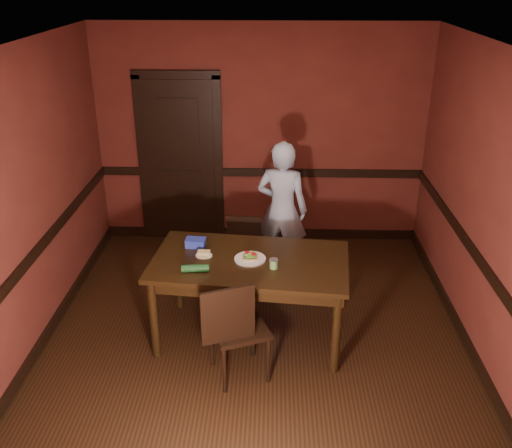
# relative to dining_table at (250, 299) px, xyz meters

# --- Properties ---
(floor) EXTENTS (4.00, 4.50, 0.01)m
(floor) POSITION_rel_dining_table_xyz_m (0.05, -0.05, -0.42)
(floor) COLOR black
(floor) RESTS_ON ground
(ceiling) EXTENTS (4.00, 4.50, 0.01)m
(ceiling) POSITION_rel_dining_table_xyz_m (0.05, -0.05, 2.28)
(ceiling) COLOR silver
(ceiling) RESTS_ON ground
(wall_back) EXTENTS (4.00, 0.02, 2.70)m
(wall_back) POSITION_rel_dining_table_xyz_m (0.05, 2.20, 0.93)
(wall_back) COLOR maroon
(wall_back) RESTS_ON ground
(wall_front) EXTENTS (4.00, 0.02, 2.70)m
(wall_front) POSITION_rel_dining_table_xyz_m (0.05, -2.30, 0.93)
(wall_front) COLOR maroon
(wall_front) RESTS_ON ground
(wall_left) EXTENTS (0.02, 4.50, 2.70)m
(wall_left) POSITION_rel_dining_table_xyz_m (-1.95, -0.05, 0.93)
(wall_left) COLOR maroon
(wall_left) RESTS_ON ground
(wall_right) EXTENTS (0.02, 4.50, 2.70)m
(wall_right) POSITION_rel_dining_table_xyz_m (2.05, -0.05, 0.93)
(wall_right) COLOR maroon
(wall_right) RESTS_ON ground
(dado_back) EXTENTS (4.00, 0.03, 0.10)m
(dado_back) POSITION_rel_dining_table_xyz_m (0.05, 2.19, 0.48)
(dado_back) COLOR black
(dado_back) RESTS_ON ground
(dado_left) EXTENTS (0.03, 4.50, 0.10)m
(dado_left) POSITION_rel_dining_table_xyz_m (-1.94, -0.05, 0.48)
(dado_left) COLOR black
(dado_left) RESTS_ON ground
(dado_right) EXTENTS (0.03, 4.50, 0.10)m
(dado_right) POSITION_rel_dining_table_xyz_m (2.03, -0.05, 0.48)
(dado_right) COLOR black
(dado_right) RESTS_ON ground
(baseboard_back) EXTENTS (4.00, 0.03, 0.12)m
(baseboard_back) POSITION_rel_dining_table_xyz_m (0.05, 2.19, -0.36)
(baseboard_back) COLOR black
(baseboard_back) RESTS_ON ground
(baseboard_left) EXTENTS (0.03, 4.50, 0.12)m
(baseboard_left) POSITION_rel_dining_table_xyz_m (-1.94, -0.05, -0.36)
(baseboard_left) COLOR black
(baseboard_left) RESTS_ON ground
(baseboard_right) EXTENTS (0.03, 4.50, 0.12)m
(baseboard_right) POSITION_rel_dining_table_xyz_m (2.03, -0.05, -0.36)
(baseboard_right) COLOR black
(baseboard_right) RESTS_ON ground
(door) EXTENTS (1.05, 0.07, 2.20)m
(door) POSITION_rel_dining_table_xyz_m (-0.95, 2.17, 0.68)
(door) COLOR black
(door) RESTS_ON ground
(dining_table) EXTENTS (1.87, 1.18, 0.83)m
(dining_table) POSITION_rel_dining_table_xyz_m (0.00, 0.00, 0.00)
(dining_table) COLOR black
(dining_table) RESTS_ON floor
(chair_far) EXTENTS (0.41, 0.41, 0.81)m
(chair_far) POSITION_rel_dining_table_xyz_m (-0.09, 0.86, -0.01)
(chair_far) COLOR black
(chair_far) RESTS_ON floor
(chair_near) EXTENTS (0.58, 0.58, 0.96)m
(chair_near) POSITION_rel_dining_table_xyz_m (-0.07, -0.55, 0.07)
(chair_near) COLOR black
(chair_near) RESTS_ON floor
(person) EXTENTS (0.65, 0.50, 1.57)m
(person) POSITION_rel_dining_table_xyz_m (0.30, 1.27, 0.37)
(person) COLOR #AFC7E2
(person) RESTS_ON floor
(sandwich_plate) EXTENTS (0.29, 0.29, 0.07)m
(sandwich_plate) POSITION_rel_dining_table_xyz_m (0.00, -0.01, 0.44)
(sandwich_plate) COLOR white
(sandwich_plate) RESTS_ON dining_table
(sauce_jar) EXTENTS (0.08, 0.08, 0.09)m
(sauce_jar) POSITION_rel_dining_table_xyz_m (0.21, -0.15, 0.46)
(sauce_jar) COLOR #578E44
(sauce_jar) RESTS_ON dining_table
(cheese_saucer) EXTENTS (0.15, 0.15, 0.05)m
(cheese_saucer) POSITION_rel_dining_table_xyz_m (-0.43, 0.06, 0.43)
(cheese_saucer) COLOR white
(cheese_saucer) RESTS_ON dining_table
(food_tub) EXTENTS (0.20, 0.14, 0.08)m
(food_tub) POSITION_rel_dining_table_xyz_m (-0.53, 0.25, 0.46)
(food_tub) COLOR #2C40BB
(food_tub) RESTS_ON dining_table
(wrapped_veg) EXTENTS (0.25, 0.09, 0.07)m
(wrapped_veg) POSITION_rel_dining_table_xyz_m (-0.47, -0.24, 0.45)
(wrapped_veg) COLOR #16431B
(wrapped_veg) RESTS_ON dining_table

